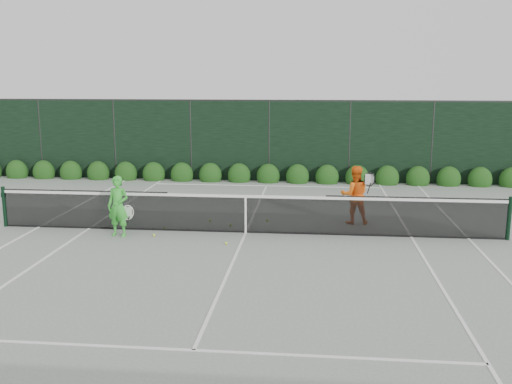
# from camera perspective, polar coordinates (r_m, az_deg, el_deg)

# --- Properties ---
(ground) EXTENTS (80.00, 80.00, 0.00)m
(ground) POSITION_cam_1_polar(r_m,az_deg,el_deg) (14.50, -1.03, -4.09)
(ground) COLOR gray
(ground) RESTS_ON ground
(tennis_net) EXTENTS (12.90, 0.10, 1.07)m
(tennis_net) POSITION_cam_1_polar(r_m,az_deg,el_deg) (14.37, -1.14, -2.05)
(tennis_net) COLOR black
(tennis_net) RESTS_ON ground
(player_woman) EXTENTS (0.64, 0.45, 1.51)m
(player_woman) POSITION_cam_1_polar(r_m,az_deg,el_deg) (14.44, -13.62, -1.40)
(player_woman) COLOR green
(player_woman) RESTS_ON ground
(player_man) EXTENTS (0.90, 0.66, 1.57)m
(player_man) POSITION_cam_1_polar(r_m,az_deg,el_deg) (15.46, 9.84, -0.29)
(player_man) COLOR orange
(player_man) RESTS_ON ground
(court_lines) EXTENTS (11.03, 23.83, 0.01)m
(court_lines) POSITION_cam_1_polar(r_m,az_deg,el_deg) (14.50, -1.03, -4.07)
(court_lines) COLOR white
(court_lines) RESTS_ON ground
(windscreen_fence) EXTENTS (32.00, 21.07, 3.06)m
(windscreen_fence) POSITION_cam_1_polar(r_m,az_deg,el_deg) (11.53, -2.65, -0.41)
(windscreen_fence) COLOR black
(windscreen_fence) RESTS_ON ground
(hedge_row) EXTENTS (31.66, 0.65, 0.94)m
(hedge_row) POSITION_cam_1_polar(r_m,az_deg,el_deg) (21.40, 1.22, 1.60)
(hedge_row) COLOR #15390F
(hedge_row) RESTS_ON ground
(tennis_balls) EXTENTS (2.74, 2.33, 0.07)m
(tennis_balls) POSITION_cam_1_polar(r_m,az_deg,el_deg) (14.82, -4.67, -3.65)
(tennis_balls) COLOR #C3E532
(tennis_balls) RESTS_ON ground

